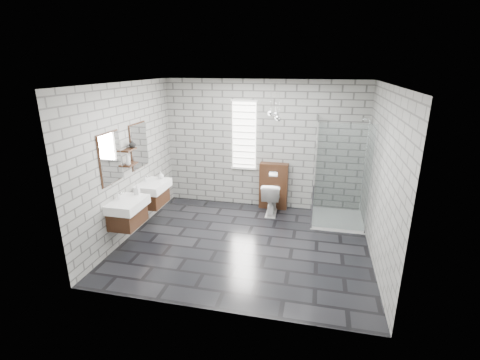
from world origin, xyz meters
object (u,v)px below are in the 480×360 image
(vanity_left, at_px, (126,205))
(vanity_right, at_px, (151,187))
(cistern_panel, at_px, (274,186))
(toilet, at_px, (271,198))
(shower_enclosure, at_px, (334,199))

(vanity_left, distance_m, vanity_right, 0.93)
(cistern_panel, height_order, toilet, cistern_panel)
(vanity_right, xyz_separation_m, cistern_panel, (2.17, 1.30, -0.26))
(vanity_left, relative_size, cistern_panel, 1.57)
(vanity_right, xyz_separation_m, toilet, (2.17, 1.00, -0.42))
(vanity_right, bearing_deg, shower_enclosure, 12.97)
(toilet, bearing_deg, vanity_right, 22.67)
(vanity_left, xyz_separation_m, shower_enclosure, (3.41, 1.72, -0.25))
(vanity_right, relative_size, shower_enclosure, 0.77)
(vanity_left, bearing_deg, toilet, 41.58)
(shower_enclosure, bearing_deg, vanity_left, -153.27)
(toilet, bearing_deg, shower_enclosure, 168.21)
(vanity_left, xyz_separation_m, cistern_panel, (2.17, 2.23, -0.26))
(vanity_left, relative_size, shower_enclosure, 0.77)
(vanity_left, distance_m, toilet, 2.94)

